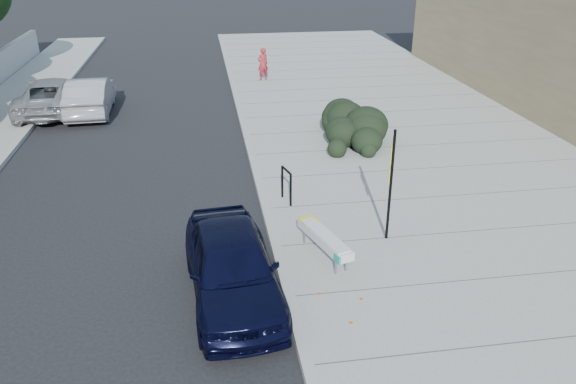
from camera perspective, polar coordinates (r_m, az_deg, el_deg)
name	(u,v)px	position (r m, az deg, el deg)	size (l,w,h in m)	color
ground	(276,252)	(13.21, -1.18, -6.12)	(120.00, 120.00, 0.00)	black
sidewalk_near	(425,158)	(18.94, 13.75, 3.36)	(11.20, 50.00, 0.15)	gray
curb_near	(255,168)	(17.62, -3.39, 2.45)	(0.22, 50.00, 0.17)	#9E9E99
bench	(324,239)	(12.56, 3.72, -4.75)	(0.93, 1.96, 0.58)	gray
bike_rack	(286,182)	(15.03, -0.16, 1.01)	(0.20, 0.63, 0.94)	black
sign_post	(390,179)	(13.01, 10.37, 1.31)	(0.15, 0.30, 2.72)	black
hedge	(350,120)	(19.83, 6.34, 7.24)	(1.82, 3.64, 1.37)	black
sedan_navy	(232,266)	(11.39, -5.72, -7.49)	(1.73, 4.29, 1.46)	black
wagon_silver	(90,96)	(24.56, -19.44, 9.22)	(1.56, 4.47, 1.47)	#A4A3A8
suv_silver	(54,95)	(25.24, -22.68, 9.06)	(2.38, 5.15, 1.43)	gray
pedestrian	(263,64)	(28.16, -2.58, 12.87)	(0.57, 0.37, 1.56)	maroon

